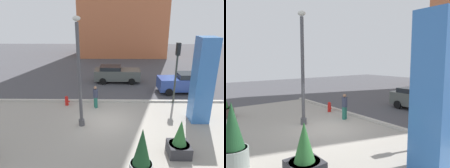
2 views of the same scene
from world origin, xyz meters
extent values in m
plane|color=#47474C|center=(0.00, 4.00, 0.00)|extent=(60.00, 60.00, 0.00)
cube|color=#9E998E|center=(0.00, -2.00, 0.00)|extent=(18.00, 10.00, 0.02)
cube|color=#B7B2A8|center=(0.00, 3.12, 0.08)|extent=(18.00, 0.24, 0.16)
cylinder|color=#4C4C51|center=(-1.59, -0.57, 0.20)|extent=(0.36, 0.36, 0.40)
cylinder|color=#4C4C51|center=(-1.59, -0.57, 3.13)|extent=(0.20, 0.20, 6.27)
ellipsoid|color=silver|center=(-1.59, -0.57, 6.45)|extent=(0.44, 0.44, 0.28)
cube|color=#3870BC|center=(5.91, 0.21, 2.70)|extent=(1.12, 1.12, 5.41)
cylinder|color=gray|center=(1.59, -5.06, 0.39)|extent=(0.99, 0.99, 0.79)
cylinder|color=#382819|center=(1.59, -5.06, 0.77)|extent=(0.92, 0.92, 0.04)
cone|color=#1E4C28|center=(1.59, -5.06, 1.61)|extent=(0.76, 0.76, 1.65)
cylinder|color=#382819|center=(3.66, -3.41, 0.60)|extent=(1.01, 1.01, 0.04)
cone|color=#2D6B33|center=(3.66, -3.41, 1.27)|extent=(0.68, 0.68, 1.29)
cylinder|color=red|center=(-3.17, 2.45, 0.28)|extent=(0.26, 0.26, 0.55)
sphere|color=red|center=(-3.17, 2.45, 0.63)|extent=(0.24, 0.24, 0.24)
cylinder|color=red|center=(-3.00, 2.45, 0.30)|extent=(0.12, 0.10, 0.10)
cylinder|color=#333833|center=(5.01, 2.93, 1.89)|extent=(0.14, 0.14, 3.77)
cube|color=black|center=(5.01, 2.93, 4.22)|extent=(0.28, 0.32, 0.90)
sphere|color=yellow|center=(5.01, 3.10, 3.95)|extent=(0.18, 0.18, 0.18)
cube|color=#565B56|center=(0.72, 8.17, 0.77)|extent=(4.56, 1.84, 1.00)
cube|color=#1E2328|center=(0.04, 8.18, 1.45)|extent=(2.07, 1.58, 0.35)
cylinder|color=black|center=(2.14, 9.01, 0.32)|extent=(0.64, 0.23, 0.64)
cylinder|color=black|center=(2.11, 7.27, 0.32)|extent=(0.64, 0.23, 0.64)
cylinder|color=black|center=(-0.66, 9.07, 0.32)|extent=(0.64, 0.23, 0.64)
cylinder|color=black|center=(-0.70, 7.32, 0.32)|extent=(0.64, 0.23, 0.64)
cube|color=#236656|center=(-0.93, 2.05, 0.41)|extent=(0.29, 0.34, 0.83)
cylinder|color=#33384C|center=(-0.93, 2.05, 1.14)|extent=(0.47, 0.47, 0.62)
sphere|color=#8C664C|center=(-0.93, 2.05, 1.56)|extent=(0.22, 0.22, 0.22)
camera|label=1|loc=(0.47, -12.52, 6.85)|focal=34.57mm
camera|label=2|loc=(9.40, -6.54, 3.84)|focal=34.06mm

